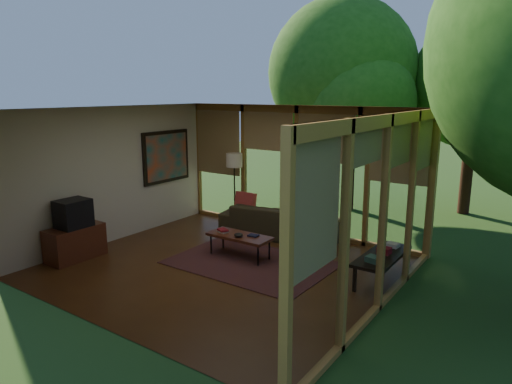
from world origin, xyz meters
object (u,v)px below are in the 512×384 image
Objects in this scene: media_cabinet at (75,243)px; side_console at (379,256)px; television at (73,213)px; floor_lamp at (234,164)px; coffee_table at (240,237)px; sofa at (276,221)px.

side_console is at bearing 23.88° from media_cabinet.
television is 0.39× the size of side_console.
floor_lamp is 1.38× the size of coffee_table.
side_console is at bearing 9.42° from coffee_table.
television is 5.33m from side_console.
coffee_table is 2.49m from side_console.
coffee_table is 0.86× the size of side_console.
floor_lamp reaches higher than side_console.
sofa is at bearing 158.37° from side_console.
television is at bearing -108.63° from floor_lamp.
media_cabinet is 0.61× the size of floor_lamp.
media_cabinet is at bearing -108.94° from floor_lamp.
floor_lamp reaches higher than sofa.
sofa is 1.61× the size of side_console.
television reaches higher than sofa.
media_cabinet reaches higher than coffee_table.
media_cabinet is 1.82× the size of television.
sofa is 1.44m from coffee_table.
floor_lamp reaches higher than media_cabinet.
television is 3.51m from floor_lamp.
media_cabinet is at bearing -144.03° from coffee_table.
sofa is at bearing 54.66° from television.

